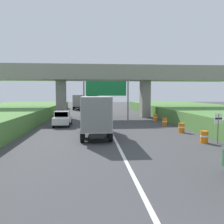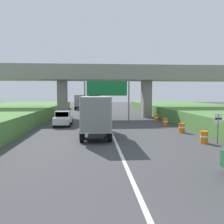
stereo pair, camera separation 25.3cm
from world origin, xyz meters
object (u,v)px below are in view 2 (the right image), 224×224
object	(u,v)px
overhead_highway_sign	(107,91)
construction_barrel_1	(204,137)
truck_red	(94,101)
construction_barrel_3	(165,122)
construction_barrel_2	(182,128)
speed_limit_sign	(218,124)
construction_barrel_4	(156,118)
car_white	(63,118)
truck_black	(96,114)
truck_yellow	(80,101)

from	to	relation	value
overhead_highway_sign	construction_barrel_1	bearing A→B (deg)	-64.12
truck_red	construction_barrel_3	size ratio (longest dim) A/B	8.11
construction_barrel_2	construction_barrel_3	xyz separation A→B (m)	(-0.14, 4.67, 0.00)
overhead_highway_sign	truck_red	world-z (taller)	overhead_highway_sign
speed_limit_sign	construction_barrel_4	bearing A→B (deg)	92.86
construction_barrel_2	construction_barrel_4	size ratio (longest dim) A/B	1.00
overhead_highway_sign	truck_red	bearing A→B (deg)	94.09
truck_red	car_white	distance (m)	26.98
construction_barrel_3	construction_barrel_1	bearing A→B (deg)	-89.76
truck_black	construction_barrel_1	bearing A→B (deg)	-22.47
truck_yellow	construction_barrel_4	size ratio (longest dim) A/B	8.11
truck_yellow	construction_barrel_3	world-z (taller)	truck_yellow
construction_barrel_1	construction_barrel_2	bearing A→B (deg)	88.74
truck_red	construction_barrel_3	world-z (taller)	truck_red
speed_limit_sign	truck_red	xyz separation A→B (m)	(-9.08, 37.27, 0.46)
truck_black	construction_barrel_4	bearing A→B (deg)	52.59
overhead_highway_sign	speed_limit_sign	distance (m)	15.79
construction_barrel_4	construction_barrel_1	bearing A→B (deg)	-90.69
construction_barrel_2	truck_red	bearing A→B (deg)	104.41
truck_red	construction_barrel_3	xyz separation A→B (m)	(8.16, -27.64, -1.47)
car_white	construction_barrel_2	size ratio (longest dim) A/B	4.56
car_white	construction_barrel_3	bearing A→B (deg)	-4.48
truck_red	construction_barrel_4	size ratio (longest dim) A/B	8.11
speed_limit_sign	construction_barrel_2	bearing A→B (deg)	98.95
car_white	construction_barrel_3	xyz separation A→B (m)	(11.66, -0.91, -0.40)
truck_black	construction_barrel_1	world-z (taller)	truck_black
construction_barrel_3	construction_barrel_4	xyz separation A→B (m)	(0.21, 4.67, 0.00)
speed_limit_sign	truck_red	size ratio (longest dim) A/B	0.31
overhead_highway_sign	construction_barrel_3	bearing A→B (deg)	-32.28
construction_barrel_2	construction_barrel_4	xyz separation A→B (m)	(0.07, 9.34, 0.00)
overhead_highway_sign	truck_black	xyz separation A→B (m)	(-1.50, -10.12, -2.08)
truck_black	speed_limit_sign	bearing A→B (deg)	-22.05
car_white	construction_barrel_1	bearing A→B (deg)	-41.23
truck_black	truck_yellow	distance (m)	35.29
construction_barrel_1	construction_barrel_4	distance (m)	14.01
truck_yellow	construction_barrel_4	world-z (taller)	truck_yellow
truck_yellow	construction_barrel_4	bearing A→B (deg)	-64.54
speed_limit_sign	construction_barrel_2	distance (m)	5.12
construction_barrel_4	truck_black	bearing A→B (deg)	-127.41
overhead_highway_sign	construction_barrel_3	size ratio (longest dim) A/B	6.53
truck_yellow	construction_barrel_1	world-z (taller)	truck_yellow
truck_black	car_white	distance (m)	7.93
truck_red	construction_barrel_2	distance (m)	33.39
truck_red	overhead_highway_sign	bearing A→B (deg)	-85.91
truck_yellow	car_white	bearing A→B (deg)	-90.49
construction_barrel_4	construction_barrel_2	bearing A→B (deg)	-90.41
car_white	construction_barrel_3	world-z (taller)	car_white
speed_limit_sign	truck_yellow	world-z (taller)	truck_yellow
truck_red	construction_barrel_1	size ratio (longest dim) A/B	8.11
truck_black	construction_barrel_4	size ratio (longest dim) A/B	8.11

